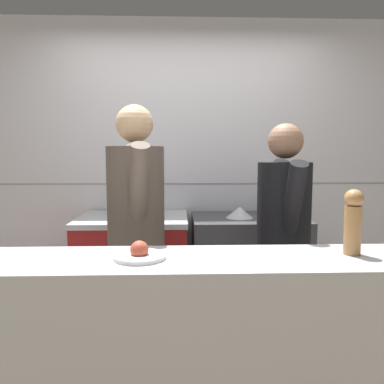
{
  "coord_description": "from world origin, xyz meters",
  "views": [
    {
      "loc": [
        -0.08,
        -1.84,
        1.42
      ],
      "look_at": [
        0.01,
        0.78,
        1.15
      ],
      "focal_mm": 35.0,
      "sensor_mm": 36.0,
      "label": 1
    }
  ],
  "objects_px": {
    "stock_pot": "(137,207)",
    "mixing_bowl_steel": "(240,212)",
    "oven_range": "(134,271)",
    "chef_sous": "(283,240)",
    "pepper_mill": "(353,220)",
    "chef_head_cook": "(136,230)",
    "plated_dish_main": "(139,254)"
  },
  "relations": [
    {
      "from": "oven_range",
      "to": "mixing_bowl_steel",
      "type": "bearing_deg",
      "value": -1.85
    },
    {
      "from": "pepper_mill",
      "to": "plated_dish_main",
      "type": "bearing_deg",
      "value": -177.89
    },
    {
      "from": "oven_range",
      "to": "mixing_bowl_steel",
      "type": "relative_size",
      "value": 4.21
    },
    {
      "from": "mixing_bowl_steel",
      "to": "chef_sous",
      "type": "relative_size",
      "value": 0.14
    },
    {
      "from": "mixing_bowl_steel",
      "to": "plated_dish_main",
      "type": "bearing_deg",
      "value": -115.87
    },
    {
      "from": "oven_range",
      "to": "stock_pot",
      "type": "height_order",
      "value": "stock_pot"
    },
    {
      "from": "stock_pot",
      "to": "chef_sous",
      "type": "bearing_deg",
      "value": -37.92
    },
    {
      "from": "plated_dish_main",
      "to": "chef_sous",
      "type": "bearing_deg",
      "value": 38.11
    },
    {
      "from": "plated_dish_main",
      "to": "chef_head_cook",
      "type": "relative_size",
      "value": 0.14
    },
    {
      "from": "pepper_mill",
      "to": "chef_head_cook",
      "type": "xyz_separation_m",
      "value": [
        -1.05,
        0.64,
        -0.17
      ]
    },
    {
      "from": "stock_pot",
      "to": "pepper_mill",
      "type": "xyz_separation_m",
      "value": [
        1.13,
        -1.37,
        0.13
      ]
    },
    {
      "from": "mixing_bowl_steel",
      "to": "oven_range",
      "type": "bearing_deg",
      "value": 178.15
    },
    {
      "from": "mixing_bowl_steel",
      "to": "plated_dish_main",
      "type": "distance_m",
      "value": 1.52
    },
    {
      "from": "plated_dish_main",
      "to": "chef_sous",
      "type": "xyz_separation_m",
      "value": [
        0.81,
        0.64,
        -0.09
      ]
    },
    {
      "from": "stock_pot",
      "to": "chef_sous",
      "type": "xyz_separation_m",
      "value": [
        0.98,
        -0.77,
        -0.1
      ]
    },
    {
      "from": "stock_pot",
      "to": "mixing_bowl_steel",
      "type": "relative_size",
      "value": 1.44
    },
    {
      "from": "chef_head_cook",
      "to": "mixing_bowl_steel",
      "type": "bearing_deg",
      "value": 30.88
    },
    {
      "from": "pepper_mill",
      "to": "oven_range",
      "type": "bearing_deg",
      "value": 130.37
    },
    {
      "from": "oven_range",
      "to": "chef_sous",
      "type": "xyz_separation_m",
      "value": [
        1.01,
        -0.76,
        0.43
      ]
    },
    {
      "from": "oven_range",
      "to": "pepper_mill",
      "type": "bearing_deg",
      "value": -49.63
    },
    {
      "from": "stock_pot",
      "to": "chef_sous",
      "type": "distance_m",
      "value": 1.25
    },
    {
      "from": "oven_range",
      "to": "chef_sous",
      "type": "bearing_deg",
      "value": -36.75
    },
    {
      "from": "plated_dish_main",
      "to": "pepper_mill",
      "type": "bearing_deg",
      "value": 2.11
    },
    {
      "from": "mixing_bowl_steel",
      "to": "chef_sous",
      "type": "distance_m",
      "value": 0.75
    },
    {
      "from": "pepper_mill",
      "to": "chef_head_cook",
      "type": "relative_size",
      "value": 0.17
    },
    {
      "from": "stock_pot",
      "to": "plated_dish_main",
      "type": "bearing_deg",
      "value": -83.11
    },
    {
      "from": "stock_pot",
      "to": "oven_range",
      "type": "bearing_deg",
      "value": -159.16
    },
    {
      "from": "stock_pot",
      "to": "mixing_bowl_steel",
      "type": "xyz_separation_m",
      "value": [
        0.83,
        -0.04,
        -0.04
      ]
    },
    {
      "from": "mixing_bowl_steel",
      "to": "plated_dish_main",
      "type": "xyz_separation_m",
      "value": [
        -0.66,
        -1.37,
        0.03
      ]
    },
    {
      "from": "oven_range",
      "to": "chef_head_cook",
      "type": "xyz_separation_m",
      "value": [
        0.11,
        -0.72,
        0.49
      ]
    },
    {
      "from": "pepper_mill",
      "to": "chef_sous",
      "type": "bearing_deg",
      "value": 103.38
    },
    {
      "from": "stock_pot",
      "to": "mixing_bowl_steel",
      "type": "distance_m",
      "value": 0.83
    }
  ]
}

